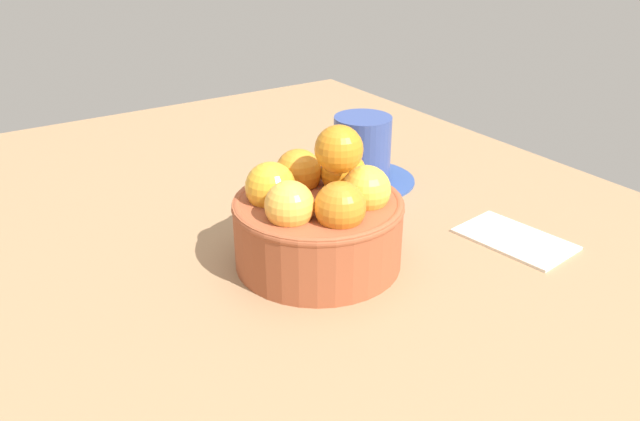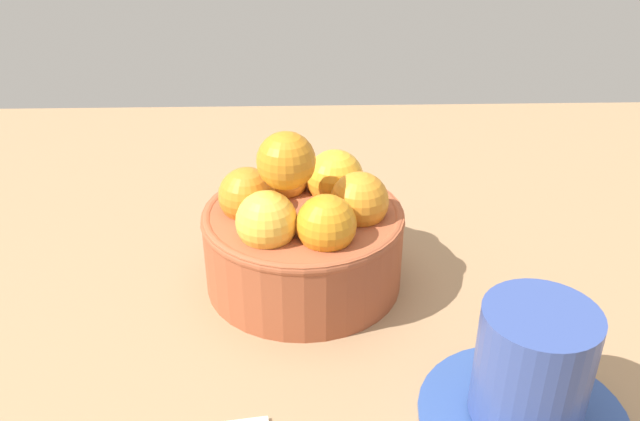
{
  "view_description": "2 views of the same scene",
  "coord_description": "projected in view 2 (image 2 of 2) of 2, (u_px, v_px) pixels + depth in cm",
  "views": [
    {
      "loc": [
        -45.92,
        30.0,
        32.14
      ],
      "look_at": [
        1.23,
        -1.03,
        4.94
      ],
      "focal_mm": 35.64,
      "sensor_mm": 36.0,
      "label": 1
    },
    {
      "loc": [
        0.22,
        -47.79,
        33.55
      ],
      "look_at": [
        1.68,
        2.85,
        5.29
      ],
      "focal_mm": 38.05,
      "sensor_mm": 36.0,
      "label": 2
    }
  ],
  "objects": [
    {
      "name": "ground_plane",
      "position": [
        302.0,
        299.0,
        0.59
      ],
      "size": [
        120.9,
        85.39,
        3.76
      ],
      "primitive_type": "cube",
      "color": "#997551"
    },
    {
      "name": "terracotta_bowl",
      "position": [
        300.0,
        231.0,
        0.56
      ],
      "size": [
        16.56,
        16.56,
        14.28
      ],
      "color": "#9E4C2D",
      "rests_on": "ground_plane"
    },
    {
      "name": "coffee_cup",
      "position": [
        527.0,
        375.0,
        0.43
      ],
      "size": [
        13.7,
        13.7,
        8.58
      ],
      "color": "#2E4A8D",
      "rests_on": "ground_plane"
    }
  ]
}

